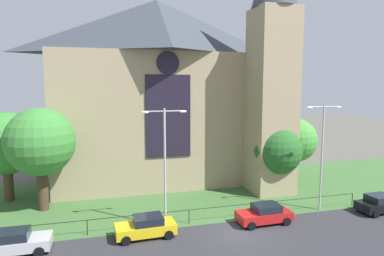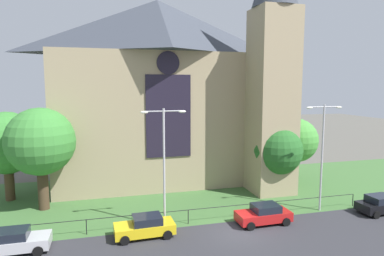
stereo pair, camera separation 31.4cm
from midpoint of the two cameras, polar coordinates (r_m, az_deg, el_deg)
name	(u,v)px [view 1 (the left image)]	position (r m, az deg, el deg)	size (l,w,h in m)	color
ground	(198,192)	(34.75, 0.74, -10.68)	(160.00, 160.00, 0.00)	#56544C
road_asphalt	(248,245)	(24.26, 9.09, -18.91)	(120.00, 8.00, 0.01)	#2D2D33
grass_verge	(204,198)	(32.93, 1.73, -11.70)	(120.00, 20.00, 0.01)	#3D6633
church_building	(165,89)	(38.16, -4.77, 6.56)	(23.20, 16.20, 26.00)	tan
iron_railing	(189,212)	(26.87, -0.86, -13.92)	(30.22, 0.07, 1.13)	black
tree_right_near	(278,151)	(34.08, 14.00, -3.73)	(4.74, 4.74, 6.72)	#4C3823
tree_right_far	(295,140)	(38.91, 16.76, -2.00)	(4.81, 4.81, 7.09)	brown
tree_left_near	(40,142)	(31.30, -24.50, -2.23)	(5.76, 5.76, 8.83)	#423021
tree_left_far	(6,144)	(35.31, -29.13, -2.32)	(5.75, 5.75, 8.31)	#4C3823
streetlamp_near	(165,154)	(25.08, -4.97, -4.33)	(3.37, 0.26, 8.99)	#B2B2B7
streetlamp_far	(322,145)	(30.49, 20.87, -2.63)	(3.37, 0.26, 9.09)	#B2B2B7
parked_car_silver	(15,242)	(25.37, -28.01, -16.64)	(4.20, 2.02, 1.51)	#B7B7BC
parked_car_yellow	(146,227)	(25.06, -8.10, -16.15)	(4.27, 2.16, 1.51)	gold
parked_car_red	(264,214)	(27.59, 11.79, -14.01)	(4.23, 2.08, 1.51)	#B21919
parked_car_black	(381,204)	(33.23, 29.03, -11.09)	(4.26, 2.14, 1.51)	black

